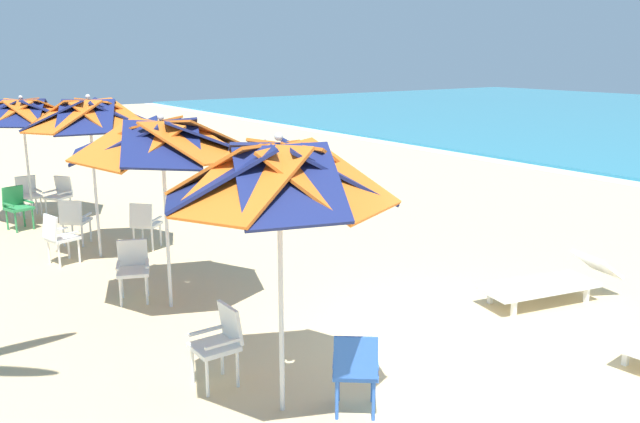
{
  "coord_description": "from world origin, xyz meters",
  "views": [
    {
      "loc": [
        5.16,
        -5.49,
        3.46
      ],
      "look_at": [
        -3.2,
        0.39,
        1.0
      ],
      "focal_mm": 37.17,
      "sensor_mm": 36.0,
      "label": 1
    }
  ],
  "objects_px": {
    "beach_umbrella_0": "(279,176)",
    "plastic_chair_8": "(17,205)",
    "plastic_chair_0": "(220,340)",
    "beach_umbrella_1": "(162,140)",
    "plastic_chair_5": "(145,222)",
    "plastic_chair_3": "(59,236)",
    "plastic_chair_4": "(74,219)",
    "plastic_chair_2": "(133,266)",
    "plastic_chair_7": "(60,194)",
    "sun_lounger_1": "(551,282)",
    "plastic_chair_1": "(356,367)",
    "plastic_chair_6": "(28,193)",
    "beach_umbrella_3": "(22,112)",
    "beach_umbrella_2": "(89,116)"
  },
  "relations": [
    {
      "from": "beach_umbrella_0",
      "to": "plastic_chair_8",
      "type": "relative_size",
      "value": 3.19
    },
    {
      "from": "plastic_chair_0",
      "to": "beach_umbrella_1",
      "type": "xyz_separation_m",
      "value": [
        -2.39,
        0.43,
        1.83
      ]
    },
    {
      "from": "plastic_chair_5",
      "to": "plastic_chair_8",
      "type": "relative_size",
      "value": 1.0
    },
    {
      "from": "plastic_chair_3",
      "to": "plastic_chair_4",
      "type": "height_order",
      "value": "same"
    },
    {
      "from": "plastic_chair_2",
      "to": "plastic_chair_8",
      "type": "xyz_separation_m",
      "value": [
        -5.14,
        -0.53,
        0.0
      ]
    },
    {
      "from": "plastic_chair_7",
      "to": "sun_lounger_1",
      "type": "bearing_deg",
      "value": 25.36
    },
    {
      "from": "plastic_chair_3",
      "to": "plastic_chair_1",
      "type": "bearing_deg",
      "value": 9.62
    },
    {
      "from": "plastic_chair_1",
      "to": "plastic_chair_7",
      "type": "bearing_deg",
      "value": -178.74
    },
    {
      "from": "beach_umbrella_1",
      "to": "plastic_chair_5",
      "type": "xyz_separation_m",
      "value": [
        -2.9,
        0.74,
        -1.83
      ]
    },
    {
      "from": "plastic_chair_0",
      "to": "plastic_chair_6",
      "type": "xyz_separation_m",
      "value": [
        -9.16,
        0.02,
        0.0
      ]
    },
    {
      "from": "beach_umbrella_0",
      "to": "plastic_chair_3",
      "type": "distance_m",
      "value": 6.4
    },
    {
      "from": "beach_umbrella_0",
      "to": "beach_umbrella_3",
      "type": "relative_size",
      "value": 1.05
    },
    {
      "from": "plastic_chair_5",
      "to": "plastic_chair_8",
      "type": "distance_m",
      "value": 3.22
    },
    {
      "from": "plastic_chair_6",
      "to": "plastic_chair_8",
      "type": "height_order",
      "value": "same"
    },
    {
      "from": "plastic_chair_4",
      "to": "plastic_chair_7",
      "type": "xyz_separation_m",
      "value": [
        -2.44,
        0.36,
        0.0
      ]
    },
    {
      "from": "plastic_chair_2",
      "to": "plastic_chair_4",
      "type": "bearing_deg",
      "value": 178.4
    },
    {
      "from": "beach_umbrella_1",
      "to": "plastic_chair_3",
      "type": "bearing_deg",
      "value": -165.25
    },
    {
      "from": "plastic_chair_3",
      "to": "beach_umbrella_1",
      "type": "bearing_deg",
      "value": 14.75
    },
    {
      "from": "plastic_chair_0",
      "to": "plastic_chair_7",
      "type": "bearing_deg",
      "value": 176.25
    },
    {
      "from": "plastic_chair_1",
      "to": "plastic_chair_2",
      "type": "xyz_separation_m",
      "value": [
        -4.27,
        -0.67,
        0.0
      ]
    },
    {
      "from": "beach_umbrella_1",
      "to": "beach_umbrella_3",
      "type": "distance_m",
      "value": 6.21
    },
    {
      "from": "plastic_chair_0",
      "to": "beach_umbrella_2",
      "type": "relative_size",
      "value": 0.31
    },
    {
      "from": "plastic_chair_4",
      "to": "plastic_chair_6",
      "type": "height_order",
      "value": "same"
    },
    {
      "from": "plastic_chair_0",
      "to": "plastic_chair_8",
      "type": "relative_size",
      "value": 1.0
    },
    {
      "from": "plastic_chair_3",
      "to": "plastic_chair_8",
      "type": "distance_m",
      "value": 2.83
    },
    {
      "from": "sun_lounger_1",
      "to": "plastic_chair_5",
      "type": "bearing_deg",
      "value": -146.96
    },
    {
      "from": "plastic_chair_0",
      "to": "plastic_chair_1",
      "type": "relative_size",
      "value": 1.0
    },
    {
      "from": "plastic_chair_2",
      "to": "sun_lounger_1",
      "type": "height_order",
      "value": "plastic_chair_2"
    },
    {
      "from": "beach_umbrella_2",
      "to": "plastic_chair_8",
      "type": "distance_m",
      "value": 3.47
    },
    {
      "from": "plastic_chair_0",
      "to": "beach_umbrella_2",
      "type": "xyz_separation_m",
      "value": [
        -5.32,
        0.36,
        1.93
      ]
    },
    {
      "from": "beach_umbrella_0",
      "to": "beach_umbrella_2",
      "type": "xyz_separation_m",
      "value": [
        -6.16,
        0.11,
        0.07
      ]
    },
    {
      "from": "beach_umbrella_2",
      "to": "plastic_chair_1",
      "type": "bearing_deg",
      "value": 3.74
    },
    {
      "from": "plastic_chair_6",
      "to": "beach_umbrella_1",
      "type": "bearing_deg",
      "value": 3.46
    },
    {
      "from": "plastic_chair_2",
      "to": "plastic_chair_4",
      "type": "xyz_separation_m",
      "value": [
        -3.32,
        0.09,
        0.0
      ]
    },
    {
      "from": "beach_umbrella_0",
      "to": "beach_umbrella_3",
      "type": "xyz_separation_m",
      "value": [
        -9.43,
        -0.29,
        -0.08
      ]
    },
    {
      "from": "sun_lounger_1",
      "to": "beach_umbrella_0",
      "type": "bearing_deg",
      "value": -86.07
    },
    {
      "from": "plastic_chair_4",
      "to": "beach_umbrella_2",
      "type": "bearing_deg",
      "value": 8.71
    },
    {
      "from": "plastic_chair_2",
      "to": "plastic_chair_3",
      "type": "relative_size",
      "value": 1.0
    },
    {
      "from": "plastic_chair_3",
      "to": "beach_umbrella_0",
      "type": "bearing_deg",
      "value": 5.35
    },
    {
      "from": "sun_lounger_1",
      "to": "plastic_chair_7",
      "type": "bearing_deg",
      "value": -154.64
    },
    {
      "from": "beach_umbrella_1",
      "to": "plastic_chair_2",
      "type": "bearing_deg",
      "value": -150.8
    },
    {
      "from": "beach_umbrella_0",
      "to": "plastic_chair_4",
      "type": "bearing_deg",
      "value": -179.69
    },
    {
      "from": "plastic_chair_1",
      "to": "plastic_chair_5",
      "type": "height_order",
      "value": "same"
    },
    {
      "from": "beach_umbrella_3",
      "to": "plastic_chair_8",
      "type": "relative_size",
      "value": 3.03
    },
    {
      "from": "beach_umbrella_1",
      "to": "plastic_chair_8",
      "type": "distance_m",
      "value": 6.05
    },
    {
      "from": "plastic_chair_6",
      "to": "plastic_chair_1",
      "type": "bearing_deg",
      "value": 4.19
    },
    {
      "from": "plastic_chair_3",
      "to": "plastic_chair_8",
      "type": "bearing_deg",
      "value": -178.18
    },
    {
      "from": "plastic_chair_4",
      "to": "sun_lounger_1",
      "type": "bearing_deg",
      "value": 34.9
    },
    {
      "from": "plastic_chair_6",
      "to": "plastic_chair_4",
      "type": "bearing_deg",
      "value": 3.72
    },
    {
      "from": "beach_umbrella_2",
      "to": "plastic_chair_6",
      "type": "height_order",
      "value": "beach_umbrella_2"
    }
  ]
}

